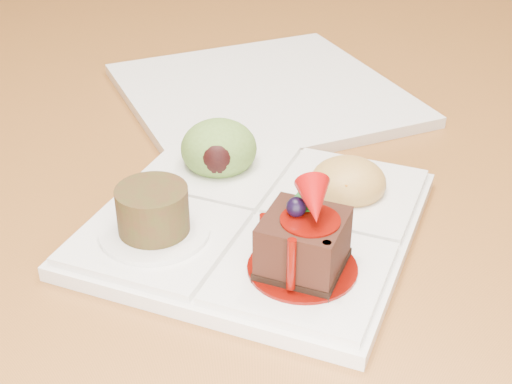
{
  "coord_description": "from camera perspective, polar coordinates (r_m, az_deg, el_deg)",
  "views": [
    {
      "loc": [
        -0.05,
        -0.87,
        1.07
      ],
      "look_at": [
        -0.05,
        -0.39,
        0.79
      ],
      "focal_mm": 50.0,
      "sensor_mm": 36.0,
      "label": 1
    }
  ],
  "objects": [
    {
      "name": "dining_table",
      "position": [
        0.95,
        3.5,
        7.05
      ],
      "size": [
        1.0,
        1.8,
        0.75
      ],
      "color": "#9D5728",
      "rests_on": "ground"
    },
    {
      "name": "sampler_plate",
      "position": [
        0.57,
        -0.02,
        -1.16
      ],
      "size": [
        0.31,
        0.31,
        0.1
      ],
      "rotation": [
        0.0,
        0.0,
        -0.37
      ],
      "color": "white",
      "rests_on": "dining_table"
    },
    {
      "name": "second_plate",
      "position": [
        0.8,
        0.5,
        7.85
      ],
      "size": [
        0.38,
        0.38,
        0.01
      ],
      "primitive_type": "cube",
      "rotation": [
        0.0,
        0.0,
        0.42
      ],
      "color": "white",
      "rests_on": "dining_table"
    }
  ]
}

